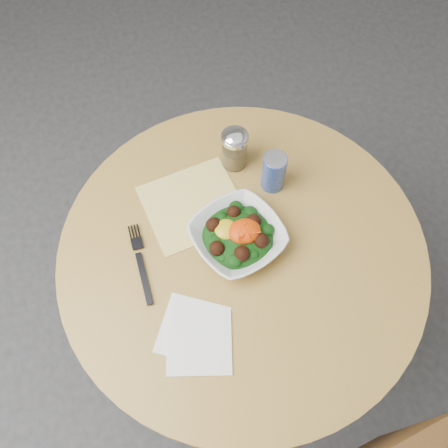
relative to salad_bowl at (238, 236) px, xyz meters
name	(u,v)px	position (x,y,z in m)	size (l,w,h in m)	color
ground	(236,334)	(0.01, -0.03, -0.78)	(6.00, 6.00, 0.00)	#2F2E31
table	(240,280)	(0.01, -0.03, -0.23)	(0.90, 0.90, 0.75)	black
cloth_napkin	(193,205)	(-0.08, 0.13, -0.03)	(0.24, 0.22, 0.00)	gold
paper_napkins	(196,336)	(-0.16, -0.20, -0.03)	(0.20, 0.22, 0.00)	white
salad_bowl	(238,236)	(0.00, 0.00, 0.00)	(0.27, 0.27, 0.08)	silver
fork	(140,261)	(-0.24, 0.01, -0.02)	(0.03, 0.21, 0.00)	black
spice_shaker	(235,149)	(0.06, 0.23, 0.03)	(0.07, 0.07, 0.13)	silver
beverage_can	(274,171)	(0.14, 0.13, 0.03)	(0.06, 0.06, 0.12)	navy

